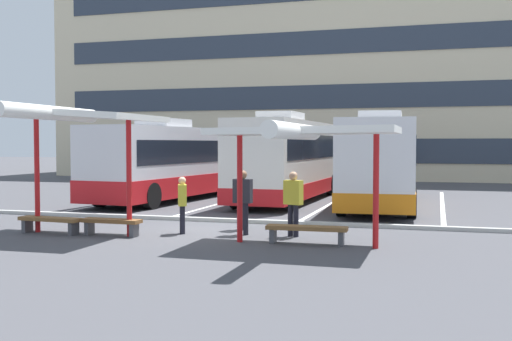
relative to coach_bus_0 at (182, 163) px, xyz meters
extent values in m
plane|color=#47474C|center=(4.63, -9.31, -1.61)|extent=(160.00, 160.00, 0.00)
cube|color=beige|center=(4.63, 23.15, 7.41)|extent=(43.39, 15.56, 18.02)
cube|color=#2D3847|center=(4.63, 15.34, 0.38)|extent=(39.92, 0.08, 1.59)
cube|color=#2D3847|center=(4.63, 15.34, 3.98)|extent=(39.92, 0.08, 1.59)
cube|color=#2D3847|center=(4.63, 15.34, 7.59)|extent=(39.92, 0.08, 1.59)
cube|color=silver|center=(0.00, 0.00, 0.10)|extent=(3.66, 12.25, 2.87)
cube|color=red|center=(0.00, 0.00, -0.91)|extent=(3.70, 12.30, 0.84)
cube|color=black|center=(0.00, 0.00, 0.52)|extent=(3.60, 11.29, 0.95)
cube|color=black|center=(0.58, 5.98, 0.45)|extent=(2.21, 0.29, 1.72)
cube|color=silver|center=(-0.15, -1.50, 1.72)|extent=(1.71, 2.33, 0.36)
cylinder|color=black|center=(-0.72, 4.52, -1.11)|extent=(0.39, 1.02, 1.00)
cylinder|color=black|center=(1.58, 4.30, -1.11)|extent=(0.39, 1.02, 1.00)
cylinder|color=black|center=(-1.58, -4.30, -1.11)|extent=(0.39, 1.02, 1.00)
cylinder|color=black|center=(0.72, -4.52, -1.11)|extent=(0.39, 1.02, 1.00)
cube|color=silver|center=(4.90, 0.15, 0.22)|extent=(2.71, 10.39, 3.10)
cube|color=red|center=(4.90, 0.15, -1.03)|extent=(2.75, 10.44, 0.61)
cube|color=black|center=(4.90, 0.15, 0.73)|extent=(2.72, 9.57, 0.98)
cube|color=black|center=(5.04, 5.28, 0.59)|extent=(2.13, 0.14, 1.86)
cube|color=silver|center=(4.86, -1.15, 1.95)|extent=(1.51, 2.24, 0.36)
cylinder|color=black|center=(3.89, 3.74, -1.11)|extent=(0.33, 1.01, 1.00)
cylinder|color=black|center=(6.11, 3.68, -1.11)|extent=(0.33, 1.01, 1.00)
cylinder|color=black|center=(3.69, -3.39, -1.11)|extent=(0.33, 1.01, 1.00)
cylinder|color=black|center=(5.91, -3.45, -1.11)|extent=(0.33, 1.01, 1.00)
cube|color=silver|center=(8.87, -0.54, 0.18)|extent=(2.99, 11.43, 3.01)
cube|color=orange|center=(8.87, -0.54, -1.01)|extent=(3.04, 11.47, 0.63)
cube|color=black|center=(8.87, -0.54, 0.65)|extent=(2.99, 10.53, 0.97)
cube|color=black|center=(8.63, 5.09, 0.54)|extent=(2.22, 0.17, 1.81)
cube|color=silver|center=(8.93, -1.96, 1.86)|extent=(1.60, 2.26, 0.36)
cylinder|color=black|center=(7.54, 3.47, -1.11)|extent=(0.34, 1.01, 1.00)
cylinder|color=black|center=(9.85, 3.57, -1.11)|extent=(0.34, 1.01, 1.00)
cylinder|color=black|center=(7.88, -4.66, -1.11)|extent=(0.34, 1.01, 1.00)
cylinder|color=black|center=(10.19, -4.56, -1.11)|extent=(0.34, 1.01, 1.00)
cube|color=white|center=(-1.94, -0.07, -1.60)|extent=(0.16, 14.00, 0.01)
cube|color=white|center=(2.44, -0.07, -1.60)|extent=(0.16, 14.00, 0.01)
cube|color=white|center=(6.82, -0.07, -1.60)|extent=(0.16, 14.00, 0.01)
cube|color=white|center=(11.19, -0.07, -1.60)|extent=(0.16, 14.00, 0.01)
cylinder|color=red|center=(0.34, -10.82, -0.02)|extent=(0.14, 0.14, 3.17)
cylinder|color=red|center=(3.18, -10.82, -0.02)|extent=(0.14, 0.14, 3.17)
cube|color=white|center=(1.76, -10.82, 1.65)|extent=(3.84, 3.03, 0.40)
cylinder|color=white|center=(1.76, -12.18, 1.62)|extent=(0.36, 3.84, 0.36)
cube|color=brown|center=(0.86, -10.99, -1.21)|extent=(1.88, 0.56, 0.10)
cube|color=#4C4C51|center=(0.08, -10.93, -1.43)|extent=(0.14, 0.34, 0.35)
cube|color=#4C4C51|center=(1.63, -11.05, -1.43)|extent=(0.14, 0.34, 0.35)
cube|color=brown|center=(2.66, -10.84, -1.21)|extent=(1.65, 0.44, 0.10)
cube|color=#4C4C51|center=(1.98, -10.84, -1.43)|extent=(0.12, 0.34, 0.35)
cube|color=#4C4C51|center=(3.33, -10.85, -1.43)|extent=(0.12, 0.34, 0.35)
cylinder|color=red|center=(6.27, -10.87, -0.26)|extent=(0.14, 0.14, 2.68)
cylinder|color=red|center=(9.62, -10.87, -0.26)|extent=(0.14, 0.14, 2.68)
cube|color=white|center=(7.95, -10.87, 1.16)|extent=(4.35, 2.71, 0.20)
cylinder|color=white|center=(7.95, -12.07, 1.13)|extent=(0.36, 4.35, 0.36)
cube|color=brown|center=(7.95, -10.73, -1.21)|extent=(2.00, 0.49, 0.10)
cube|color=#4C4C51|center=(7.10, -10.76, -1.43)|extent=(0.13, 0.34, 0.35)
cube|color=#4C4C51|center=(8.79, -10.70, -1.43)|extent=(0.13, 0.34, 0.35)
cube|color=#ADADA8|center=(4.63, -7.30, -1.55)|extent=(44.00, 0.24, 0.12)
cylinder|color=black|center=(5.89, -9.68, -1.17)|extent=(0.14, 0.14, 0.86)
cylinder|color=black|center=(6.06, -9.70, -1.17)|extent=(0.14, 0.14, 0.86)
cube|color=#26262D|center=(5.97, -9.69, -0.42)|extent=(0.52, 0.26, 0.65)
sphere|color=#936B4C|center=(5.97, -9.69, 0.02)|extent=(0.23, 0.23, 0.23)
cylinder|color=black|center=(4.29, -9.88, -1.22)|extent=(0.14, 0.14, 0.77)
cylinder|color=black|center=(4.36, -10.02, -1.22)|extent=(0.14, 0.14, 0.77)
cube|color=gold|center=(4.32, -9.95, -0.55)|extent=(0.39, 0.50, 0.58)
sphere|color=tan|center=(4.32, -9.95, -0.15)|extent=(0.21, 0.21, 0.21)
cylinder|color=black|center=(5.71, -8.82, -1.22)|extent=(0.14, 0.14, 0.78)
cylinder|color=black|center=(5.57, -8.75, -1.22)|extent=(0.14, 0.14, 0.78)
cube|color=#338C4C|center=(5.64, -8.79, -0.54)|extent=(0.50, 0.39, 0.58)
sphere|color=tan|center=(5.64, -8.79, -0.14)|extent=(0.21, 0.21, 0.21)
cylinder|color=black|center=(7.27, -9.59, -1.18)|extent=(0.14, 0.14, 0.85)
cylinder|color=black|center=(7.43, -9.65, -1.18)|extent=(0.14, 0.14, 0.85)
cube|color=gold|center=(7.35, -9.62, -0.43)|extent=(0.54, 0.38, 0.64)
sphere|color=tan|center=(7.35, -9.62, 0.00)|extent=(0.23, 0.23, 0.23)
camera|label=1|loc=(11.01, -25.41, 0.86)|focal=43.18mm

